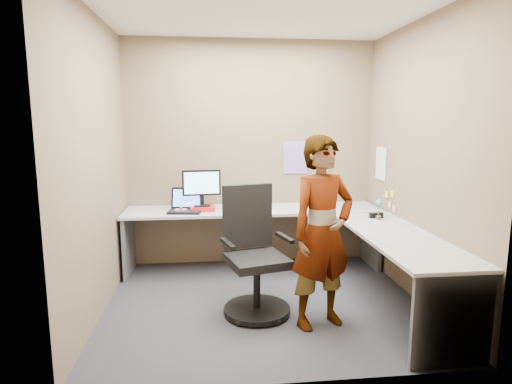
{
  "coord_description": "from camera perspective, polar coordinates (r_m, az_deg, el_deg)",
  "views": [
    {
      "loc": [
        -0.5,
        -3.88,
        1.74
      ],
      "look_at": [
        -0.05,
        0.25,
        1.05
      ],
      "focal_mm": 30.0,
      "sensor_mm": 36.0,
      "label": 1
    }
  ],
  "objects": [
    {
      "name": "paper_ream",
      "position": [
        4.91,
        -7.21,
        -2.2
      ],
      "size": [
        0.29,
        0.23,
        0.05
      ],
      "primitive_type": "cube",
      "rotation": [
        0.0,
        0.0,
        0.11
      ],
      "color": "red",
      "rests_on": "desk"
    },
    {
      "name": "sticky_note_c",
      "position": [
        4.89,
        17.95,
        -2.13
      ],
      "size": [
        0.01,
        0.07,
        0.07
      ],
      "primitive_type": "cube",
      "color": "pink",
      "rests_on": "wall_right"
    },
    {
      "name": "desk",
      "position": [
        4.52,
        5.98,
        -5.39
      ],
      "size": [
        2.98,
        2.58,
        0.73
      ],
      "color": "#A2A2A2",
      "rests_on": "ground"
    },
    {
      "name": "ground",
      "position": [
        4.29,
        1.06,
        -14.53
      ],
      "size": [
        3.0,
        3.0,
        0.0
      ],
      "primitive_type": "plane",
      "color": "#29282E",
      "rests_on": "ground"
    },
    {
      "name": "wall_left",
      "position": [
        4.03,
        -20.58,
        3.26
      ],
      "size": [
        0.0,
        2.7,
        2.7
      ],
      "primitive_type": "plane",
      "rotation": [
        1.57,
        0.0,
        1.57
      ],
      "color": "brown",
      "rests_on": "ground"
    },
    {
      "name": "monitor",
      "position": [
        4.88,
        -7.27,
        0.95
      ],
      "size": [
        0.44,
        0.15,
        0.41
      ],
      "rotation": [
        0.0,
        0.0,
        0.11
      ],
      "color": "black",
      "rests_on": "paper_ream"
    },
    {
      "name": "sticky_note_d",
      "position": [
        5.07,
        17.01,
        -0.31
      ],
      "size": [
        0.01,
        0.07,
        0.07
      ],
      "primitive_type": "cube",
      "color": "#F2E059",
      "rests_on": "wall_right"
    },
    {
      "name": "wall_back",
      "position": [
        5.22,
        -0.71,
        5.14
      ],
      "size": [
        3.0,
        0.0,
        3.0
      ],
      "primitive_type": "plane",
      "rotation": [
        1.57,
        0.0,
        0.0
      ],
      "color": "brown",
      "rests_on": "ground"
    },
    {
      "name": "sticky_note_a",
      "position": [
        4.93,
        17.71,
        -0.26
      ],
      "size": [
        0.01,
        0.07,
        0.07
      ],
      "primitive_type": "cube",
      "color": "#F2E059",
      "rests_on": "wall_right"
    },
    {
      "name": "calendar_white",
      "position": [
        5.21,
        16.32,
        3.64
      ],
      "size": [
        0.01,
        0.28,
        0.38
      ],
      "primitive_type": "cube",
      "color": "white",
      "rests_on": "wall_right"
    },
    {
      "name": "stapler",
      "position": [
        4.7,
        15.73,
        -3.02
      ],
      "size": [
        0.15,
        0.05,
        0.05
      ],
      "primitive_type": "cube",
      "rotation": [
        0.0,
        0.0,
        0.06
      ],
      "color": "black",
      "rests_on": "desk"
    },
    {
      "name": "origami",
      "position": [
        4.79,
        2.01,
        -2.4
      ],
      "size": [
        0.1,
        0.1,
        0.06
      ],
      "primitive_type": "cone",
      "color": "white",
      "rests_on": "desk"
    },
    {
      "name": "calendar_purple",
      "position": [
        5.3,
        5.25,
        4.62
      ],
      "size": [
        0.3,
        0.01,
        0.4
      ],
      "primitive_type": "cube",
      "color": "#846BB7",
      "rests_on": "wall_back"
    },
    {
      "name": "trackball_mouse",
      "position": [
        4.83,
        -9.97,
        -2.5
      ],
      "size": [
        0.12,
        0.08,
        0.07
      ],
      "color": "#B7B7BC",
      "rests_on": "desk"
    },
    {
      "name": "sticky_note_b",
      "position": [
        4.99,
        17.4,
        -1.64
      ],
      "size": [
        0.01,
        0.07,
        0.07
      ],
      "primitive_type": "cube",
      "color": "pink",
      "rests_on": "wall_right"
    },
    {
      "name": "laptop",
      "position": [
        4.91,
        -9.31,
        -1.79
      ],
      "size": [
        0.41,
        0.35,
        0.26
      ],
      "rotation": [
        0.0,
        0.0,
        -0.15
      ],
      "color": "black",
      "rests_on": "desk"
    },
    {
      "name": "ceiling",
      "position": [
        4.03,
        1.18,
        23.19
      ],
      "size": [
        3.0,
        3.0,
        0.0
      ],
      "primitive_type": "plane",
      "rotation": [
        3.14,
        0.0,
        0.0
      ],
      "color": "white",
      "rests_on": "wall_back"
    },
    {
      "name": "office_chair",
      "position": [
        3.95,
        -0.26,
        -9.38
      ],
      "size": [
        0.65,
        0.62,
        1.14
      ],
      "rotation": [
        0.0,
        0.0,
        0.26
      ],
      "color": "black",
      "rests_on": "ground"
    },
    {
      "name": "person",
      "position": [
        3.64,
        8.83,
        -5.39
      ],
      "size": [
        0.69,
        0.57,
        1.63
      ],
      "primitive_type": "imported",
      "rotation": [
        0.0,
        0.0,
        0.36
      ],
      "color": "#999399",
      "rests_on": "ground"
    },
    {
      "name": "flower",
      "position": [
        4.6,
        16.06,
        -1.82
      ],
      "size": [
        0.07,
        0.07,
        0.22
      ],
      "color": "brown",
      "rests_on": "desk"
    },
    {
      "name": "wall_right",
      "position": [
        4.39,
        20.98,
        3.7
      ],
      "size": [
        0.0,
        2.7,
        2.7
      ],
      "primitive_type": "plane",
      "rotation": [
        1.57,
        0.0,
        -1.57
      ],
      "color": "brown",
      "rests_on": "ground"
    }
  ]
}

